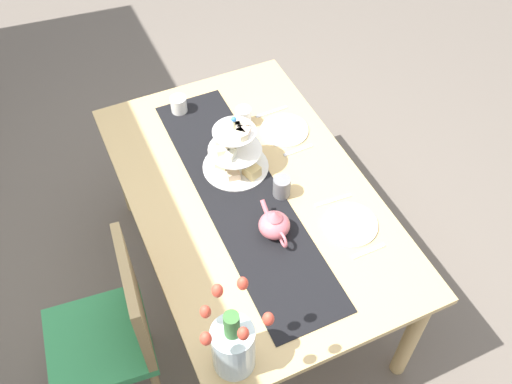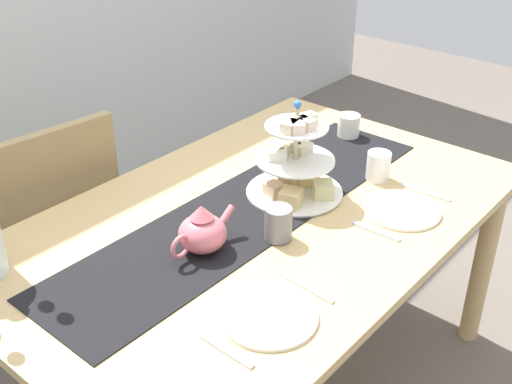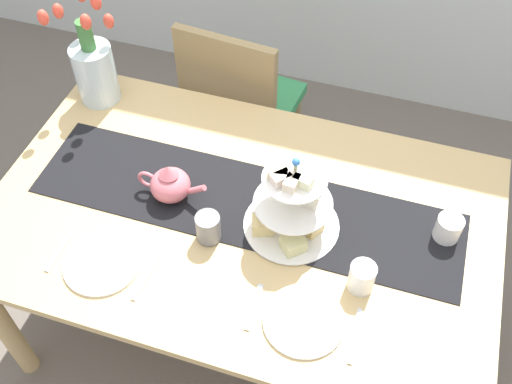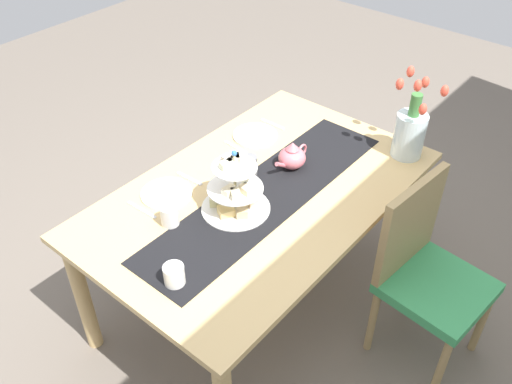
% 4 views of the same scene
% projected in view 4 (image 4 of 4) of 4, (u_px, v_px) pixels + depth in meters
% --- Properties ---
extents(ground_plane, '(8.00, 8.00, 0.00)m').
position_uv_depth(ground_plane, '(259.00, 297.00, 2.96)').
color(ground_plane, '#6B6056').
extents(dining_table, '(1.62, 1.01, 0.72)m').
position_uv_depth(dining_table, '(260.00, 207.00, 2.57)').
color(dining_table, tan).
rests_on(dining_table, ground_plane).
extents(chair_left, '(0.46, 0.46, 0.91)m').
position_uv_depth(chair_left, '(426.00, 268.00, 2.44)').
color(chair_left, '#9C8254').
rests_on(chair_left, ground_plane).
extents(table_runner, '(1.39, 0.34, 0.00)m').
position_uv_depth(table_runner, '(267.00, 194.00, 2.49)').
color(table_runner, black).
rests_on(table_runner, dining_table).
extents(tiered_cake_stand, '(0.30, 0.30, 0.30)m').
position_uv_depth(tiered_cake_stand, '(235.00, 192.00, 2.35)').
color(tiered_cake_stand, beige).
rests_on(tiered_cake_stand, table_runner).
extents(teapot, '(0.24, 0.13, 0.14)m').
position_uv_depth(teapot, '(292.00, 157.00, 2.61)').
color(teapot, '#D66B75').
rests_on(teapot, table_runner).
extents(tulip_vase, '(0.18, 0.22, 0.44)m').
position_uv_depth(tulip_vase, '(410.00, 130.00, 2.65)').
color(tulip_vase, silver).
rests_on(tulip_vase, dining_table).
extents(cream_jug, '(0.08, 0.08, 0.08)m').
position_uv_depth(cream_jug, '(174.00, 275.00, 2.05)').
color(cream_jug, white).
rests_on(cream_jug, dining_table).
extents(dinner_plate_left, '(0.23, 0.23, 0.01)m').
position_uv_depth(dinner_plate_left, '(255.00, 135.00, 2.86)').
color(dinner_plate_left, white).
rests_on(dinner_plate_left, dining_table).
extents(fork_left, '(0.02, 0.15, 0.01)m').
position_uv_depth(fork_left, '(273.00, 124.00, 2.95)').
color(fork_left, silver).
rests_on(fork_left, dining_table).
extents(knife_left, '(0.02, 0.17, 0.01)m').
position_uv_depth(knife_left, '(237.00, 148.00, 2.77)').
color(knife_left, silver).
rests_on(knife_left, dining_table).
extents(dinner_plate_right, '(0.23, 0.23, 0.01)m').
position_uv_depth(dinner_plate_right, '(166.00, 193.00, 2.49)').
color(dinner_plate_right, white).
rests_on(dinner_plate_right, dining_table).
extents(fork_right, '(0.02, 0.15, 0.01)m').
position_uv_depth(fork_right, '(190.00, 179.00, 2.58)').
color(fork_right, silver).
rests_on(fork_right, dining_table).
extents(knife_right, '(0.02, 0.17, 0.01)m').
position_uv_depth(knife_right, '(142.00, 210.00, 2.40)').
color(knife_right, silver).
rests_on(knife_right, dining_table).
extents(mug_grey, '(0.08, 0.08, 0.09)m').
position_uv_depth(mug_grey, '(249.00, 165.00, 2.57)').
color(mug_grey, slate).
rests_on(mug_grey, table_runner).
extents(mug_white_text, '(0.08, 0.08, 0.09)m').
position_uv_depth(mug_white_text, '(170.00, 216.00, 2.31)').
color(mug_white_text, white).
rests_on(mug_white_text, dining_table).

